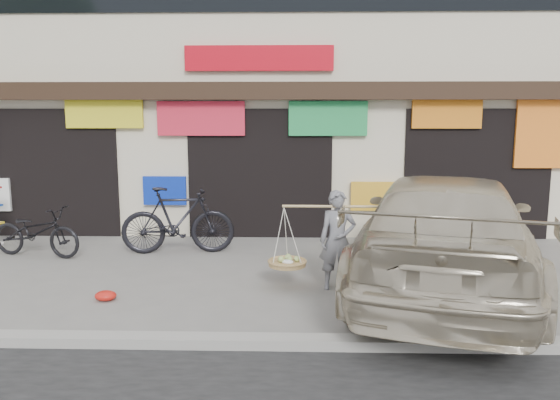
{
  "coord_description": "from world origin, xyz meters",
  "views": [
    {
      "loc": [
        0.74,
        -7.83,
        2.64
      ],
      "look_at": [
        0.49,
        0.9,
        1.22
      ],
      "focal_mm": 35.0,
      "sensor_mm": 36.0,
      "label": 1
    }
  ],
  "objects_px": {
    "suv": "(445,233)",
    "bike_1": "(178,220)",
    "bike_0": "(36,232)",
    "street_vendor": "(337,245)"
  },
  "relations": [
    {
      "from": "bike_0",
      "to": "suv",
      "type": "relative_size",
      "value": 0.28
    },
    {
      "from": "street_vendor",
      "to": "bike_1",
      "type": "relative_size",
      "value": 0.98
    },
    {
      "from": "bike_0",
      "to": "suv",
      "type": "height_order",
      "value": "suv"
    },
    {
      "from": "suv",
      "to": "bike_1",
      "type": "bearing_deg",
      "value": -7.98
    },
    {
      "from": "bike_0",
      "to": "bike_1",
      "type": "xyz_separation_m",
      "value": [
        2.55,
        0.3,
        0.16
      ]
    },
    {
      "from": "street_vendor",
      "to": "suv",
      "type": "bearing_deg",
      "value": 1.93
    },
    {
      "from": "street_vendor",
      "to": "bike_1",
      "type": "distance_m",
      "value": 3.46
    },
    {
      "from": "bike_1",
      "to": "suv",
      "type": "xyz_separation_m",
      "value": [
        4.42,
        -1.98,
        0.24
      ]
    },
    {
      "from": "bike_0",
      "to": "street_vendor",
      "type": "bearing_deg",
      "value": -95.37
    },
    {
      "from": "bike_0",
      "to": "bike_1",
      "type": "relative_size",
      "value": 0.85
    }
  ]
}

